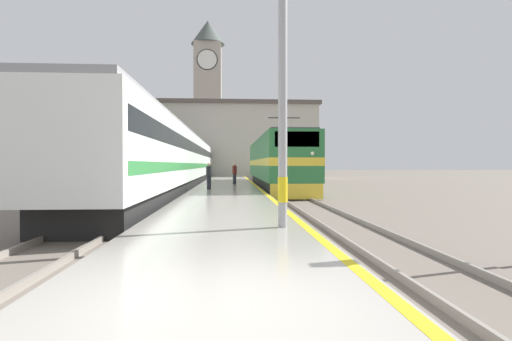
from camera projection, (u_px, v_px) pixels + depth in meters
name	position (u px, v px, depth m)	size (l,w,h in m)	color
ground_plane	(228.00, 186.00, 34.52)	(200.00, 200.00, 0.00)	#70665B
platform	(228.00, 187.00, 29.52)	(4.31, 140.00, 0.40)	#ADA89E
rail_track_near	(276.00, 189.00, 29.76)	(2.83, 140.00, 0.16)	#70665B
rail_track_far	(178.00, 190.00, 29.29)	(2.84, 140.00, 0.16)	#70665B
locomotive_train	(275.00, 163.00, 30.41)	(2.92, 19.88, 4.91)	black
passenger_train	(181.00, 161.00, 31.16)	(2.92, 44.90, 4.11)	black
catenary_mast	(288.00, 62.00, 9.43)	(2.51, 0.24, 7.74)	#9E9EA3
person_on_platform	(209.00, 175.00, 23.98)	(0.34, 0.34, 1.60)	#23232D
second_waiting_passenger	(235.00, 173.00, 30.10)	(0.34, 0.34, 1.61)	#23232D
clock_tower	(208.00, 93.00, 67.69)	(5.61, 5.61, 26.31)	#ADA393
station_building	(233.00, 141.00, 54.49)	(22.61, 8.52, 10.17)	#B7B2A3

